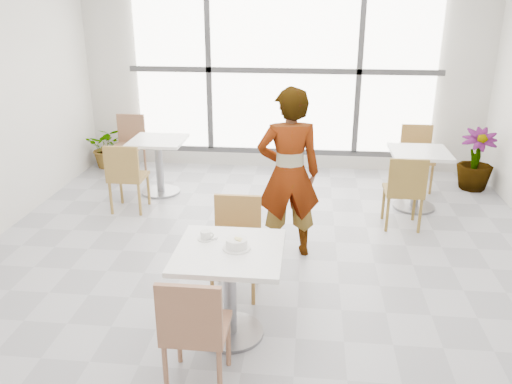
# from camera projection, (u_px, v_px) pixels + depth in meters

# --- Properties ---
(floor) EXTENTS (7.00, 7.00, 0.00)m
(floor) POSITION_uv_depth(u_px,v_px,m) (259.00, 279.00, 4.91)
(floor) COLOR #9E9EA5
(floor) RESTS_ON ground
(wall_back) EXTENTS (6.00, 0.00, 6.00)m
(wall_back) POSITION_uv_depth(u_px,v_px,m) (283.00, 70.00, 7.64)
(wall_back) COLOR silver
(wall_back) RESTS_ON ground
(window) EXTENTS (4.60, 0.07, 2.52)m
(window) POSITION_uv_depth(u_px,v_px,m) (283.00, 70.00, 7.58)
(window) COLOR white
(window) RESTS_ON ground
(main_table) EXTENTS (0.80, 0.80, 0.75)m
(main_table) POSITION_uv_depth(u_px,v_px,m) (230.00, 276.00, 3.94)
(main_table) COLOR white
(main_table) RESTS_ON ground
(chair_near) EXTENTS (0.42, 0.42, 0.87)m
(chair_near) POSITION_uv_depth(u_px,v_px,m) (194.00, 326.00, 3.37)
(chair_near) COLOR #9B684C
(chair_near) RESTS_ON ground
(chair_far) EXTENTS (0.42, 0.42, 0.87)m
(chair_far) POSITION_uv_depth(u_px,v_px,m) (236.00, 238.00, 4.60)
(chair_far) COLOR #A47439
(chair_far) RESTS_ON ground
(oatmeal_bowl) EXTENTS (0.21, 0.21, 0.10)m
(oatmeal_bowl) POSITION_uv_depth(u_px,v_px,m) (237.00, 244.00, 3.85)
(oatmeal_bowl) COLOR white
(oatmeal_bowl) RESTS_ON main_table
(coffee_cup) EXTENTS (0.16, 0.13, 0.07)m
(coffee_cup) POSITION_uv_depth(u_px,v_px,m) (206.00, 236.00, 4.01)
(coffee_cup) COLOR silver
(coffee_cup) RESTS_ON main_table
(person) EXTENTS (0.70, 0.53, 1.74)m
(person) POSITION_uv_depth(u_px,v_px,m) (289.00, 174.00, 5.12)
(person) COLOR black
(person) RESTS_ON ground
(bg_table_left) EXTENTS (0.70, 0.70, 0.75)m
(bg_table_left) POSITION_uv_depth(u_px,v_px,m) (159.00, 158.00, 6.92)
(bg_table_left) COLOR white
(bg_table_left) RESTS_ON ground
(bg_table_right) EXTENTS (0.70, 0.70, 0.75)m
(bg_table_right) POSITION_uv_depth(u_px,v_px,m) (418.00, 171.00, 6.41)
(bg_table_right) COLOR silver
(bg_table_right) RESTS_ON ground
(bg_chair_left_near) EXTENTS (0.42, 0.42, 0.87)m
(bg_chair_left_near) POSITION_uv_depth(u_px,v_px,m) (126.00, 174.00, 6.29)
(bg_chair_left_near) COLOR olive
(bg_chair_left_near) RESTS_ON ground
(bg_chair_left_far) EXTENTS (0.42, 0.42, 0.87)m
(bg_chair_left_far) POSITION_uv_depth(u_px,v_px,m) (130.00, 140.00, 7.75)
(bg_chair_left_far) COLOR #895E42
(bg_chair_left_far) RESTS_ON ground
(bg_chair_right_near) EXTENTS (0.42, 0.42, 0.87)m
(bg_chair_right_near) POSITION_uv_depth(u_px,v_px,m) (405.00, 188.00, 5.82)
(bg_chair_right_near) COLOR olive
(bg_chair_right_near) RESTS_ON ground
(bg_chair_right_far) EXTENTS (0.42, 0.42, 0.87)m
(bg_chair_right_far) POSITION_uv_depth(u_px,v_px,m) (416.00, 153.00, 7.12)
(bg_chair_right_far) COLOR olive
(bg_chair_right_far) RESTS_ON ground
(plant_left) EXTENTS (0.65, 0.58, 0.64)m
(plant_left) POSITION_uv_depth(u_px,v_px,m) (107.00, 147.00, 8.04)
(plant_left) COLOR #518743
(plant_left) RESTS_ON ground
(plant_right) EXTENTS (0.54, 0.54, 0.85)m
(plant_right) POSITION_uv_depth(u_px,v_px,m) (476.00, 160.00, 7.08)
(plant_right) COLOR #5D8B48
(plant_right) RESTS_ON ground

